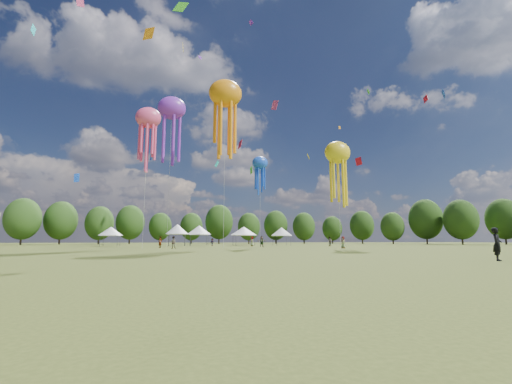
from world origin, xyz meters
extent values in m
plane|color=#384416|center=(0.00, 0.00, 0.00)|extent=(300.00, 300.00, 0.00)
imported|color=black|center=(9.43, -1.53, 0.97)|extent=(0.84, 0.80, 1.93)
imported|color=gray|center=(-9.42, 31.96, 0.86)|extent=(0.87, 0.70, 1.73)
imported|color=gray|center=(5.64, 48.59, 0.93)|extent=(0.88, 1.06, 1.85)
imported|color=gray|center=(20.40, 44.37, 0.92)|extent=(0.81, 0.98, 1.84)
imported|color=gray|center=(-1.75, 53.88, 0.77)|extent=(1.15, 0.97, 1.55)
imported|color=gray|center=(-12.05, 49.41, 0.77)|extent=(0.96, 0.55, 1.53)
imported|color=gray|center=(5.48, 39.88, 0.95)|extent=(1.81, 0.74, 1.90)
imported|color=gray|center=(-11.45, 36.52, 0.88)|extent=(0.64, 0.76, 1.77)
imported|color=gray|center=(15.38, 29.05, 0.86)|extent=(0.98, 0.99, 1.73)
cylinder|color=#47474C|center=(-23.35, 52.28, 1.00)|extent=(0.08, 0.08, 2.00)
cylinder|color=#47474C|center=(-23.35, 55.42, 1.00)|extent=(0.08, 0.08, 2.00)
cylinder|color=#47474C|center=(-20.21, 52.28, 1.00)|extent=(0.08, 0.08, 2.00)
cylinder|color=#47474C|center=(-20.21, 55.42, 1.00)|extent=(0.08, 0.08, 2.00)
cube|color=white|center=(-21.78, 53.85, 2.05)|extent=(3.54, 3.54, 0.10)
cone|color=white|center=(-21.78, 53.85, 2.96)|extent=(4.61, 4.61, 1.72)
cylinder|color=#47474C|center=(-10.60, 51.53, 1.16)|extent=(0.08, 0.08, 2.33)
cylinder|color=#47474C|center=(-10.60, 54.71, 1.16)|extent=(0.08, 0.08, 2.33)
cylinder|color=#47474C|center=(-7.42, 51.53, 1.16)|extent=(0.08, 0.08, 2.33)
cylinder|color=#47474C|center=(-7.42, 54.71, 1.16)|extent=(0.08, 0.08, 2.33)
cube|color=white|center=(-9.01, 53.12, 2.38)|extent=(3.58, 3.58, 0.10)
cone|color=white|center=(-9.01, 53.12, 3.42)|extent=(4.65, 4.65, 1.99)
cylinder|color=#47474C|center=(-6.18, 55.93, 1.16)|extent=(0.08, 0.08, 2.32)
cylinder|color=#47474C|center=(-6.18, 59.63, 1.16)|extent=(0.08, 0.08, 2.32)
cylinder|color=#47474C|center=(-2.47, 55.93, 1.16)|extent=(0.08, 0.08, 2.32)
cylinder|color=#47474C|center=(-2.47, 59.63, 1.16)|extent=(0.08, 0.08, 2.32)
cube|color=white|center=(-4.32, 57.78, 2.37)|extent=(4.10, 4.10, 0.10)
cone|color=white|center=(-4.32, 57.78, 3.41)|extent=(5.33, 5.33, 1.99)
cylinder|color=#47474C|center=(3.18, 53.25, 1.08)|extent=(0.08, 0.08, 2.16)
cylinder|color=#47474C|center=(3.18, 57.33, 1.08)|extent=(0.08, 0.08, 2.16)
cylinder|color=#47474C|center=(7.25, 53.25, 1.08)|extent=(0.08, 0.08, 2.16)
cylinder|color=#47474C|center=(7.25, 57.33, 1.08)|extent=(0.08, 0.08, 2.16)
cube|color=white|center=(5.21, 55.29, 2.21)|extent=(4.48, 4.48, 0.10)
cone|color=white|center=(5.21, 55.29, 3.19)|extent=(5.82, 5.82, 1.85)
cylinder|color=#47474C|center=(11.97, 52.63, 1.05)|extent=(0.08, 0.08, 2.10)
cylinder|color=#47474C|center=(11.97, 55.79, 1.05)|extent=(0.08, 0.08, 2.10)
cylinder|color=#47474C|center=(15.13, 52.63, 1.05)|extent=(0.08, 0.08, 2.10)
cylinder|color=#47474C|center=(15.13, 55.79, 1.05)|extent=(0.08, 0.08, 2.10)
cube|color=white|center=(13.55, 54.21, 2.15)|extent=(3.56, 3.56, 0.10)
cone|color=white|center=(13.55, 54.21, 3.10)|extent=(4.63, 4.63, 1.80)
ellipsoid|color=#FD4A85|center=(-13.50, 31.17, 18.71)|extent=(3.60, 2.52, 3.06)
cylinder|color=beige|center=(-13.50, 31.17, 9.35)|extent=(0.03, 0.03, 18.71)
ellipsoid|color=orange|center=(-2.21, 32.30, 24.06)|extent=(5.22, 3.66, 4.44)
cylinder|color=beige|center=(-2.21, 32.30, 12.03)|extent=(0.03, 0.03, 24.06)
ellipsoid|color=yellow|center=(13.35, 25.83, 13.75)|extent=(3.85, 2.69, 3.27)
cylinder|color=beige|center=(13.35, 25.83, 6.88)|extent=(0.03, 0.03, 13.75)
ellipsoid|color=purple|center=(-10.52, 39.60, 23.77)|extent=(4.77, 3.34, 4.05)
cylinder|color=beige|center=(-10.52, 39.60, 11.88)|extent=(0.03, 0.03, 23.77)
ellipsoid|color=blue|center=(3.99, 34.86, 13.77)|extent=(2.60, 1.82, 2.21)
cylinder|color=beige|center=(3.99, 34.86, 6.89)|extent=(0.03, 0.03, 13.77)
cube|color=#FD4A85|center=(-25.44, 36.99, 39.35)|extent=(1.23, 0.47, 1.57)
cube|color=purple|center=(2.50, 35.23, 38.95)|extent=(0.80, 0.53, 0.98)
cube|color=red|center=(4.63, 57.28, 23.35)|extent=(0.93, 2.11, 2.36)
cube|color=orange|center=(30.10, 57.32, 29.35)|extent=(0.75, 0.24, 0.89)
cube|color=yellow|center=(-8.96, 40.47, 35.76)|extent=(0.26, 1.31, 1.61)
cube|color=#44CE21|center=(4.22, 42.83, 14.18)|extent=(0.21, 1.28, 1.53)
cube|color=blue|center=(31.22, 24.60, 23.96)|extent=(0.57, 1.28, 1.53)
cube|color=purple|center=(-5.31, 52.78, 41.23)|extent=(0.77, 0.90, 1.05)
cube|color=red|center=(30.32, 27.43, 24.28)|extent=(0.28, 1.37, 1.52)
cube|color=orange|center=(-13.86, 29.92, 31.06)|extent=(1.69, 1.21, 2.14)
cube|color=#44CE21|center=(-9.49, 31.35, 37.10)|extent=(2.51, 1.37, 2.61)
cube|color=blue|center=(-16.46, 73.06, 23.07)|extent=(0.86, 1.93, 2.37)
cube|color=#1BD6E8|center=(-27.55, 27.02, 27.69)|extent=(0.15, 1.20, 1.39)
cube|color=#FD4A85|center=(10.22, 47.31, 29.38)|extent=(1.15, 1.89, 2.45)
cube|color=red|center=(35.65, 58.42, 21.14)|extent=(1.16, 1.50, 2.26)
cube|color=yellow|center=(25.82, 68.09, 24.25)|extent=(0.96, 1.46, 1.60)
cube|color=#44CE21|center=(24.69, 35.12, 28.41)|extent=(0.43, 0.93, 1.02)
cube|color=blue|center=(-31.87, 65.25, 15.33)|extent=(0.95, 1.89, 2.21)
cube|color=#1BD6E8|center=(-1.54, 49.50, 16.60)|extent=(0.99, 0.94, 1.23)
cylinder|color=#38281C|center=(-47.17, 78.19, 1.68)|extent=(0.44, 0.44, 3.36)
ellipsoid|color=#274617|center=(-47.17, 78.19, 6.51)|extent=(8.40, 8.40, 10.51)
cylinder|color=#38281C|center=(-40.68, 85.49, 1.71)|extent=(0.44, 0.44, 3.41)
ellipsoid|color=#274617|center=(-40.68, 85.49, 6.61)|extent=(8.53, 8.53, 10.66)
cylinder|color=#38281C|center=(-30.60, 85.02, 1.53)|extent=(0.44, 0.44, 3.07)
ellipsoid|color=#274617|center=(-30.60, 85.02, 5.94)|extent=(7.66, 7.66, 9.58)
cylinder|color=#38281C|center=(-23.51, 93.33, 1.72)|extent=(0.44, 0.44, 3.43)
ellipsoid|color=#274617|center=(-23.51, 93.33, 6.65)|extent=(8.58, 8.58, 10.73)
cylinder|color=#38281C|center=(-14.76, 98.96, 1.47)|extent=(0.44, 0.44, 2.95)
ellipsoid|color=#274617|center=(-14.76, 98.96, 5.71)|extent=(7.37, 7.37, 9.21)
cylinder|color=#38281C|center=(-4.70, 95.06, 1.45)|extent=(0.44, 0.44, 2.89)
ellipsoid|color=#274617|center=(-4.70, 95.06, 5.61)|extent=(7.23, 7.23, 9.04)
cylinder|color=#38281C|center=(4.91, 99.49, 1.92)|extent=(0.44, 0.44, 3.84)
ellipsoid|color=#274617|center=(4.91, 99.49, 7.44)|extent=(9.60, 9.60, 11.99)
cylinder|color=#38281C|center=(13.19, 88.44, 1.42)|extent=(0.44, 0.44, 2.84)
ellipsoid|color=#274617|center=(13.19, 88.44, 5.51)|extent=(7.11, 7.11, 8.89)
cylinder|color=#38281C|center=(22.93, 91.04, 1.58)|extent=(0.44, 0.44, 3.16)
ellipsoid|color=#274617|center=(22.93, 91.04, 6.13)|extent=(7.91, 7.91, 9.88)
cylinder|color=#38281C|center=(30.69, 85.29, 1.44)|extent=(0.44, 0.44, 2.88)
ellipsoid|color=#274617|center=(30.69, 85.29, 5.59)|extent=(7.21, 7.21, 9.01)
cylinder|color=#38281C|center=(41.52, 87.24, 1.31)|extent=(0.44, 0.44, 2.63)
ellipsoid|color=#274617|center=(41.52, 87.24, 5.09)|extent=(6.57, 6.57, 8.22)
cylinder|color=#38281C|center=(50.52, 83.73, 1.56)|extent=(0.44, 0.44, 3.13)
ellipsoid|color=#274617|center=(50.52, 83.73, 6.06)|extent=(7.81, 7.81, 9.77)
cylinder|color=#38281C|center=(53.64, 71.81, 1.36)|extent=(0.44, 0.44, 2.72)
ellipsoid|color=#274617|center=(53.64, 71.81, 5.27)|extent=(6.80, 6.80, 8.50)
cylinder|color=#38281C|center=(62.96, 68.92, 1.90)|extent=(0.44, 0.44, 3.81)
ellipsoid|color=#274617|center=(62.96, 68.92, 7.38)|extent=(9.52, 9.52, 11.90)
cylinder|color=#38281C|center=(66.57, 59.80, 1.76)|extent=(0.44, 0.44, 3.51)
ellipsoid|color=#274617|center=(66.57, 59.80, 6.80)|extent=(8.78, 8.78, 10.97)
cylinder|color=#38281C|center=(79.39, 58.26, 1.82)|extent=(0.44, 0.44, 3.64)
ellipsoid|color=#274617|center=(79.39, 58.26, 7.05)|extent=(9.10, 9.10, 11.37)
camera|label=1|loc=(-8.68, -17.73, 1.20)|focal=23.64mm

